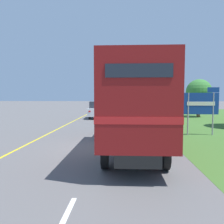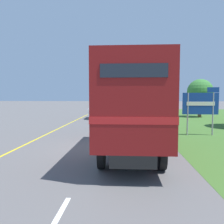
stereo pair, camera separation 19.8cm
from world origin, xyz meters
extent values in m
plane|color=#5B5959|center=(0.00, 0.00, 0.00)|extent=(200.00, 200.00, 0.00)
cube|color=yellow|center=(-3.70, 8.41, 0.00)|extent=(0.12, 47.07, 0.01)
cube|color=white|center=(0.00, 0.18, 0.00)|extent=(0.12, 2.60, 0.01)
cube|color=white|center=(0.00, 6.78, 0.00)|extent=(0.12, 2.60, 0.01)
cube|color=white|center=(0.00, 13.38, 0.00)|extent=(0.12, 2.60, 0.01)
cube|color=white|center=(0.00, 19.98, 0.00)|extent=(0.12, 2.60, 0.01)
cube|color=white|center=(0.00, 26.58, 0.00)|extent=(0.12, 2.60, 0.01)
cylinder|color=black|center=(0.56, 3.73, 0.50)|extent=(0.22, 1.00, 1.00)
cylinder|color=black|center=(2.57, 3.73, 0.50)|extent=(0.22, 1.00, 1.00)
cylinder|color=black|center=(0.56, -2.90, 0.50)|extent=(0.22, 1.00, 1.00)
cylinder|color=black|center=(2.57, -2.90, 0.50)|extent=(0.22, 1.00, 1.00)
cube|color=black|center=(1.56, 0.00, 0.68)|extent=(1.28, 8.83, 0.36)
cube|color=maroon|center=(1.56, -1.05, 2.31)|extent=(2.34, 6.73, 2.90)
cube|color=red|center=(1.56, -1.05, 1.80)|extent=(2.36, 6.75, 0.20)
cube|color=#232833|center=(1.56, -4.43, 3.11)|extent=(1.75, 0.03, 0.36)
cube|color=maroon|center=(1.56, 3.37, 1.81)|extent=(2.24, 2.10, 1.90)
cube|color=#283342|center=(1.56, 4.43, 2.05)|extent=(1.99, 0.03, 0.85)
cylinder|color=black|center=(-2.37, 15.44, 0.33)|extent=(0.16, 0.66, 0.66)
cylinder|color=black|center=(-0.89, 15.44, 0.33)|extent=(0.16, 0.66, 0.66)
cylinder|color=black|center=(-2.37, 12.84, 0.33)|extent=(0.16, 0.66, 0.66)
cylinder|color=black|center=(-0.89, 12.84, 0.33)|extent=(0.16, 0.66, 0.66)
cube|color=white|center=(-1.63, 14.14, 0.75)|extent=(1.80, 4.19, 0.83)
cube|color=#282D38|center=(-1.63, 13.97, 1.52)|extent=(1.55, 2.31, 0.71)
cube|color=red|center=(-2.26, 12.03, 0.89)|extent=(0.20, 0.03, 0.14)
cube|color=red|center=(-1.00, 12.03, 0.89)|extent=(0.20, 0.03, 0.14)
cylinder|color=#9E9EA3|center=(5.26, 3.77, 1.33)|extent=(0.09, 0.09, 2.66)
cylinder|color=#9E9EA3|center=(6.80, 3.77, 1.33)|extent=(0.09, 0.09, 2.66)
cube|color=navy|center=(6.03, 3.77, 1.99)|extent=(2.20, 0.06, 1.35)
cube|color=navy|center=(6.78, 3.77, 2.84)|extent=(0.70, 0.06, 0.32)
cube|color=silver|center=(6.03, 3.74, 1.99)|extent=(1.72, 0.02, 0.24)
cylinder|color=brown|center=(10.14, 16.22, 0.90)|extent=(0.41, 0.41, 1.80)
sphere|color=#387A33|center=(10.14, 16.22, 2.98)|extent=(2.96, 2.96, 2.96)
camera|label=1|loc=(1.16, -10.13, 2.44)|focal=35.00mm
camera|label=2|loc=(1.35, -10.12, 2.44)|focal=35.00mm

